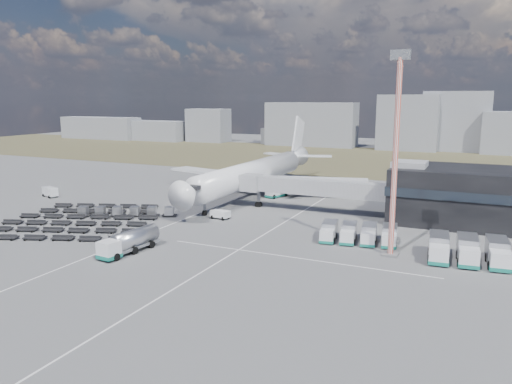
% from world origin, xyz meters
% --- Properties ---
extents(ground, '(420.00, 420.00, 0.00)m').
position_xyz_m(ground, '(0.00, 0.00, 0.00)').
color(ground, '#565659').
rests_on(ground, ground).
extents(grass_strip, '(420.00, 90.00, 0.01)m').
position_xyz_m(grass_strip, '(0.00, 110.00, 0.01)').
color(grass_strip, '#434028').
rests_on(grass_strip, ground).
extents(lane_markings, '(47.12, 110.00, 0.01)m').
position_xyz_m(lane_markings, '(9.77, 3.00, 0.01)').
color(lane_markings, silver).
rests_on(lane_markings, ground).
extents(terminal, '(30.40, 16.40, 11.00)m').
position_xyz_m(terminal, '(47.77, 23.96, 5.25)').
color(terminal, black).
rests_on(terminal, ground).
extents(jet_bridge, '(30.30, 3.80, 7.05)m').
position_xyz_m(jet_bridge, '(15.90, 20.42, 5.05)').
color(jet_bridge, '#939399').
rests_on(jet_bridge, ground).
extents(airliner, '(51.59, 64.53, 17.62)m').
position_xyz_m(airliner, '(0.00, 32.38, 5.29)').
color(airliner, silver).
rests_on(airliner, ground).
extents(skyline, '(329.15, 25.67, 25.15)m').
position_xyz_m(skyline, '(5.84, 150.88, 8.77)').
color(skyline, gray).
rests_on(skyline, ground).
extents(fuel_tanker, '(3.70, 10.62, 3.36)m').
position_xyz_m(fuel_tanker, '(2.03, -16.01, 1.68)').
color(fuel_tanker, silver).
rests_on(fuel_tanker, ground).
extents(pushback_tug, '(3.74, 2.40, 1.56)m').
position_xyz_m(pushback_tug, '(4.00, 8.00, 0.78)').
color(pushback_tug, silver).
rests_on(pushback_tug, ground).
extents(utility_van, '(4.60, 3.12, 2.26)m').
position_xyz_m(utility_van, '(-41.55, 9.87, 1.13)').
color(utility_van, silver).
rests_on(utility_van, ground).
extents(catering_truck, '(4.04, 6.28, 2.68)m').
position_xyz_m(catering_truck, '(5.66, 31.91, 1.37)').
color(catering_truck, silver).
rests_on(catering_truck, ground).
extents(service_trucks_near, '(12.42, 8.07, 2.58)m').
position_xyz_m(service_trucks_near, '(31.31, 3.64, 1.40)').
color(service_trucks_near, silver).
rests_on(service_trucks_near, ground).
extents(service_trucks_far, '(14.73, 9.07, 3.12)m').
position_xyz_m(service_trucks_far, '(49.20, 0.52, 1.70)').
color(service_trucks_far, silver).
rests_on(service_trucks_far, ground).
extents(uld_row, '(18.15, 9.51, 1.75)m').
position_xyz_m(uld_row, '(-13.18, 1.90, 1.04)').
color(uld_row, black).
rests_on(uld_row, ground).
extents(baggage_dollies, '(32.73, 33.06, 0.82)m').
position_xyz_m(baggage_dollies, '(-18.25, -5.42, 0.41)').
color(baggage_dollies, black).
rests_on(baggage_dollies, ground).
extents(floodlight_mast, '(2.69, 2.22, 28.79)m').
position_xyz_m(floodlight_mast, '(37.11, -1.21, 14.43)').
color(floodlight_mast, red).
rests_on(floodlight_mast, ground).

